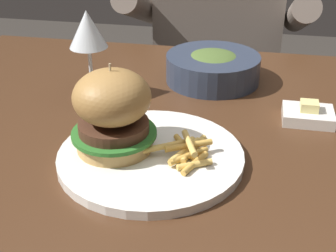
% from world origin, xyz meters
% --- Properties ---
extents(dining_table, '(1.17, 0.86, 0.74)m').
position_xyz_m(dining_table, '(0.00, 0.00, 0.65)').
color(dining_table, '#472B19').
rests_on(dining_table, ground).
extents(main_plate, '(0.27, 0.27, 0.01)m').
position_xyz_m(main_plate, '(-0.07, -0.08, 0.75)').
color(main_plate, white).
rests_on(main_plate, dining_table).
extents(burger_sandwich, '(0.13, 0.13, 0.13)m').
position_xyz_m(burger_sandwich, '(-0.12, -0.08, 0.82)').
color(burger_sandwich, tan).
rests_on(burger_sandwich, main_plate).
extents(fries_pile, '(0.11, 0.10, 0.03)m').
position_xyz_m(fries_pile, '(-0.01, -0.09, 0.76)').
color(fries_pile, gold).
rests_on(fries_pile, main_plate).
extents(wine_glass, '(0.07, 0.07, 0.16)m').
position_xyz_m(wine_glass, '(-0.23, 0.12, 0.86)').
color(wine_glass, silver).
rests_on(wine_glass, dining_table).
extents(butter_dish, '(0.09, 0.07, 0.04)m').
position_xyz_m(butter_dish, '(0.17, 0.09, 0.75)').
color(butter_dish, white).
rests_on(butter_dish, dining_table).
extents(soup_bowl, '(0.19, 0.19, 0.06)m').
position_xyz_m(soup_bowl, '(-0.01, 0.23, 0.77)').
color(soup_bowl, '#2D384C').
rests_on(soup_bowl, dining_table).
extents(diner_person, '(0.51, 0.36, 1.18)m').
position_xyz_m(diner_person, '(-0.04, 0.71, 0.56)').
color(diner_person, '#282833').
rests_on(diner_person, ground).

